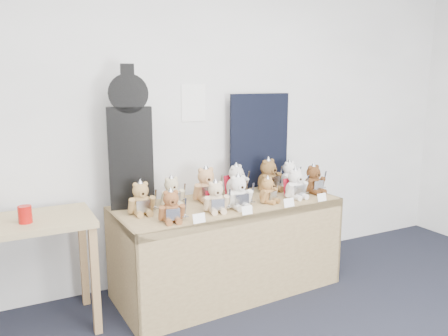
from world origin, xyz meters
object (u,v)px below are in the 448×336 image
teddy_front_right (268,191)px  teddy_front_end (314,180)px  guitar_case (130,139)px  teddy_back_centre_left (206,186)px  teddy_back_centre_right (237,182)px  teddy_back_end (290,175)px  red_cup (25,214)px  teddy_back_left (172,192)px  teddy_front_left (216,198)px  teddy_back_right (269,177)px  teddy_back_far_left (141,199)px  teddy_front_far_left (171,207)px  teddy_front_centre (239,193)px  display_table (232,224)px  teddy_front_far_right (295,185)px  side_table (18,240)px

teddy_front_right → teddy_front_end: bearing=-13.0°
guitar_case → teddy_back_centre_left: (0.57, -0.07, -0.39)m
teddy_back_centre_right → teddy_back_end: teddy_back_centre_right is taller
red_cup → teddy_front_end: size_ratio=0.40×
guitar_case → teddy_back_left: 0.50m
teddy_front_left → teddy_back_left: 0.37m
teddy_back_right → teddy_back_far_left: teddy_back_right is taller
teddy_back_centre_left → teddy_back_far_left: size_ratio=1.15×
teddy_front_left → teddy_front_far_left: bearing=-158.5°
teddy_front_centre → teddy_back_centre_right: bearing=65.5°
teddy_front_centre → teddy_back_far_left: teddy_front_centre is taller
teddy_back_centre_left → teddy_back_centre_right: teddy_back_centre_left is taller
teddy_front_centre → red_cup: bearing=175.8°
display_table → guitar_case: bearing=155.9°
teddy_front_far_right → teddy_back_centre_left: bearing=154.7°
teddy_front_right → teddy_front_end: size_ratio=0.83×
teddy_back_centre_right → teddy_back_right: size_ratio=0.92×
side_table → teddy_front_left: bearing=-10.3°
teddy_front_right → teddy_back_right: 0.37m
red_cup → teddy_back_centre_right: (1.60, 0.19, 0.01)m
teddy_front_far_left → teddy_front_right: (0.83, 0.11, -0.01)m
teddy_back_centre_left → teddy_front_left: bearing=-97.3°
teddy_front_far_right → teddy_back_centre_right: teddy_back_centre_right is taller
teddy_front_centre → teddy_back_centre_left: teddy_back_centre_left is taller
teddy_front_left → guitar_case: bearing=153.8°
display_table → teddy_front_far_left: (-0.56, -0.18, 0.25)m
red_cup → teddy_back_far_left: size_ratio=0.41×
red_cup → teddy_back_right: size_ratio=0.35×
guitar_case → teddy_front_right: (0.97, -0.34, -0.42)m
red_cup → teddy_back_far_left: bearing=2.1°
display_table → teddy_back_left: (-0.42, 0.19, 0.26)m
teddy_front_left → teddy_back_right: size_ratio=0.81×
display_table → teddy_back_right: 0.60m
teddy_back_centre_left → teddy_front_end: bearing=-6.8°
guitar_case → teddy_front_right: 1.11m
teddy_back_centre_left → teddy_back_centre_right: 0.30m
red_cup → teddy_back_right: 1.92m
teddy_front_centre → teddy_front_right: teddy_front_centre is taller
guitar_case → teddy_back_end: size_ratio=3.85×
teddy_front_end → teddy_back_far_left: teddy_front_end is taller
guitar_case → teddy_front_right: guitar_case is taller
red_cup → teddy_front_end: teddy_front_end is taller
teddy_front_far_left → teddy_back_centre_left: (0.42, 0.37, 0.02)m
teddy_front_end → teddy_back_left: (-1.20, 0.18, -0.01)m
teddy_front_end → teddy_front_centre: bearing=-178.4°
teddy_back_right → teddy_back_centre_left: bearing=168.4°
teddy_front_far_left → teddy_front_far_right: size_ratio=0.91×
teddy_back_centre_right → teddy_back_right: teddy_back_right is taller
guitar_case → side_table: bearing=-158.5°
guitar_case → teddy_front_centre: bearing=-16.7°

